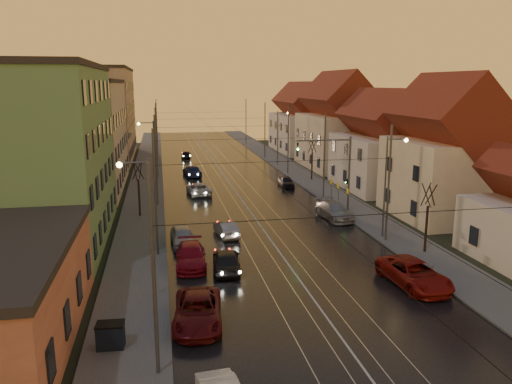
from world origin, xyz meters
TOP-DOWN VIEW (x-y plane):
  - ground at (0.00, 0.00)m, footprint 160.00×160.00m
  - road at (0.00, 40.00)m, footprint 16.00×120.00m
  - sidewalk_left at (-10.00, 40.00)m, footprint 4.00×120.00m
  - sidewalk_right at (10.00, 40.00)m, footprint 4.00×120.00m
  - tram_rail_0 at (-2.20, 40.00)m, footprint 0.06×120.00m
  - tram_rail_1 at (-0.77, 40.00)m, footprint 0.06×120.00m
  - tram_rail_2 at (0.77, 40.00)m, footprint 0.06×120.00m
  - tram_rail_3 at (2.20, 40.00)m, footprint 0.06×120.00m
  - apartment_left_1 at (-17.50, 14.00)m, footprint 10.00×18.00m
  - apartment_left_2 at (-17.50, 34.00)m, footprint 10.00×20.00m
  - apartment_left_3 at (-17.50, 58.00)m, footprint 10.00×24.00m
  - house_right_1 at (17.00, 15.00)m, footprint 8.67×10.20m
  - house_right_2 at (17.00, 28.00)m, footprint 9.18×12.24m
  - house_right_3 at (17.00, 43.00)m, footprint 9.18×14.28m
  - house_right_4 at (17.00, 61.00)m, footprint 9.18×16.32m
  - catenary_pole_l_0 at (-8.60, -6.00)m, footprint 0.16×0.16m
  - catenary_pole_l_1 at (-8.60, 9.00)m, footprint 0.16×0.16m
  - catenary_pole_r_1 at (8.60, 9.00)m, footprint 0.16×0.16m
  - catenary_pole_l_2 at (-8.60, 24.00)m, footprint 0.16×0.16m
  - catenary_pole_r_2 at (8.60, 24.00)m, footprint 0.16×0.16m
  - catenary_pole_l_3 at (-8.60, 39.00)m, footprint 0.16×0.16m
  - catenary_pole_r_3 at (8.60, 39.00)m, footprint 0.16×0.16m
  - catenary_pole_l_4 at (-8.60, 54.00)m, footprint 0.16×0.16m
  - catenary_pole_r_4 at (8.60, 54.00)m, footprint 0.16×0.16m
  - catenary_pole_l_5 at (-8.60, 72.00)m, footprint 0.16×0.16m
  - catenary_pole_r_5 at (8.60, 72.00)m, footprint 0.16×0.16m
  - street_lamp_0 at (-9.10, 2.00)m, footprint 1.75×0.32m
  - street_lamp_1 at (9.10, 10.00)m, footprint 1.75×0.32m
  - street_lamp_2 at (-9.10, 30.00)m, footprint 1.75×0.32m
  - street_lamp_3 at (9.10, 46.00)m, footprint 1.75×0.32m
  - traffic_light_mast at (7.99, 18.00)m, footprint 5.30×0.32m
  - bare_tree_0 at (-10.20, 20.00)m, footprint 1.09×1.09m
  - bare_tree_1 at (10.20, 6.00)m, footprint 1.09×1.09m
  - bare_tree_2 at (10.40, 34.00)m, footprint 1.09×1.09m
  - driving_car_0 at (-4.22, 5.31)m, footprint 2.19×4.51m
  - driving_car_1 at (-3.24, 12.69)m, footprint 1.79×3.91m
  - driving_car_2 at (-4.21, 28.37)m, footprint 2.70×4.96m
  - driving_car_3 at (-4.16, 39.58)m, footprint 2.44×5.12m
  - driving_car_4 at (-4.08, 55.91)m, footprint 1.77×3.76m
  - parked_left_1 at (-6.62, -1.71)m, footprint 2.87×5.36m
  - parked_left_2 at (-6.44, 6.60)m, footprint 2.18×4.94m
  - parked_left_3 at (-6.78, 11.09)m, footprint 1.89×4.24m
  - parked_right_0 at (6.51, 0.73)m, footprint 3.04×5.76m
  - parked_right_1 at (7.00, 16.14)m, footprint 2.58×5.36m
  - parked_right_2 at (6.20, 30.61)m, footprint 1.76×3.90m
  - dumpster at (-10.71, -3.51)m, footprint 1.25×0.88m

SIDE VIEW (x-z plane):
  - ground at x=0.00m, z-range 0.00..0.00m
  - road at x=0.00m, z-range 0.00..0.04m
  - tram_rail_0 at x=-2.20m, z-range 0.04..0.07m
  - tram_rail_1 at x=-0.77m, z-range 0.04..0.07m
  - tram_rail_2 at x=0.77m, z-range 0.04..0.07m
  - tram_rail_3 at x=2.20m, z-range 0.04..0.07m
  - sidewalk_left at x=-10.00m, z-range 0.00..0.15m
  - sidewalk_right at x=10.00m, z-range 0.00..0.15m
  - driving_car_1 at x=-3.24m, z-range 0.00..1.24m
  - driving_car_4 at x=-4.08m, z-range 0.00..1.24m
  - parked_right_2 at x=6.20m, z-range 0.00..1.30m
  - driving_car_2 at x=-4.21m, z-range 0.00..1.32m
  - dumpster at x=-10.71m, z-range 0.15..1.25m
  - parked_left_2 at x=-6.44m, z-range 0.00..1.41m
  - parked_left_3 at x=-6.78m, z-range 0.00..1.42m
  - parked_left_1 at x=-6.62m, z-range 0.00..1.43m
  - driving_car_3 at x=-4.16m, z-range 0.00..1.44m
  - driving_car_0 at x=-4.22m, z-range 0.00..1.48m
  - parked_right_1 at x=7.00m, z-range 0.00..1.51m
  - parked_right_0 at x=6.51m, z-range 0.00..1.54m
  - bare_tree_0 at x=-10.20m, z-range -0.07..5.04m
  - bare_tree_1 at x=10.20m, z-range -0.07..5.04m
  - bare_tree_2 at x=10.40m, z-range -0.07..5.04m
  - catenary_pole_l_0 at x=-8.60m, z-range 0.00..9.00m
  - catenary_pole_l_1 at x=-8.60m, z-range 0.00..9.00m
  - catenary_pole_r_1 at x=8.60m, z-range 0.00..9.00m
  - catenary_pole_l_2 at x=-8.60m, z-range 0.00..9.00m
  - catenary_pole_r_2 at x=8.60m, z-range 0.00..9.00m
  - catenary_pole_l_3 at x=-8.60m, z-range 0.00..9.00m
  - catenary_pole_r_3 at x=8.60m, z-range 0.00..9.00m
  - catenary_pole_l_4 at x=-8.60m, z-range 0.00..9.00m
  - catenary_pole_r_4 at x=8.60m, z-range 0.00..9.00m
  - catenary_pole_l_5 at x=-8.60m, z-range 0.00..9.00m
  - catenary_pole_r_5 at x=8.60m, z-range 0.00..9.00m
  - traffic_light_mast at x=7.99m, z-range 1.00..8.20m
  - house_right_2 at x=17.00m, z-range 0.04..9.24m
  - street_lamp_0 at x=-9.10m, z-range 0.89..8.89m
  - street_lamp_1 at x=9.10m, z-range 0.89..8.89m
  - street_lamp_2 at x=-9.10m, z-range 0.89..8.89m
  - street_lamp_3 at x=9.10m, z-range 0.89..8.89m
  - house_right_4 at x=17.00m, z-range 0.05..10.05m
  - house_right_1 at x=17.00m, z-range 0.05..10.85m
  - house_right_3 at x=17.00m, z-range 0.05..11.55m
  - apartment_left_2 at x=-17.50m, z-range 0.00..12.00m
  - apartment_left_1 at x=-17.50m, z-range 0.00..13.00m
  - apartment_left_3 at x=-17.50m, z-range 0.00..14.00m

